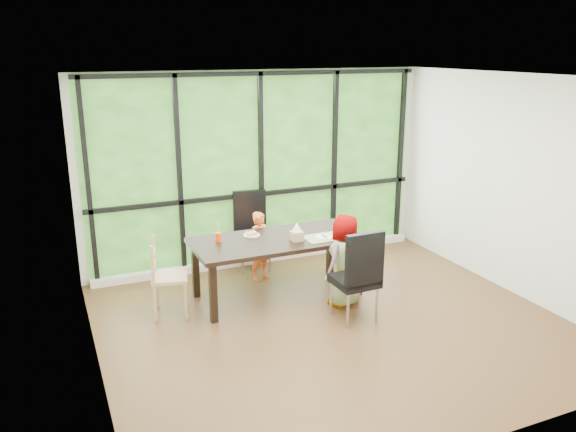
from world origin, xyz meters
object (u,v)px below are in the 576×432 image
(chair_end_beech, at_px, (170,277))
(chair_window_leather, at_px, (253,232))
(dining_table, at_px, (277,267))
(child_older, at_px, (342,260))
(orange_cup, at_px, (218,237))
(tissue_box, at_px, (297,236))
(plate_near, at_px, (324,237))
(white_mug, at_px, (346,225))
(plate_far, at_px, (252,235))
(child_toddler, at_px, (260,246))
(green_cup, at_px, (351,231))
(chair_interior_leather, at_px, (355,274))

(chair_end_beech, bearing_deg, chair_window_leather, -41.27)
(dining_table, xyz_separation_m, child_older, (0.61, -0.54, 0.18))
(orange_cup, relative_size, tissue_box, 0.79)
(child_older, relative_size, tissue_box, 8.21)
(plate_near, distance_m, white_mug, 0.49)
(chair_window_leather, bearing_deg, child_older, -61.44)
(child_older, height_order, tissue_box, child_older)
(dining_table, distance_m, plate_far, 0.51)
(chair_end_beech, xyz_separation_m, tissue_box, (1.51, -0.21, 0.36))
(dining_table, distance_m, child_toddler, 0.59)
(green_cup, xyz_separation_m, white_mug, (0.10, 0.28, -0.02))
(chair_interior_leather, relative_size, child_toddler, 1.16)
(chair_interior_leather, relative_size, chair_end_beech, 1.20)
(green_cup, height_order, tissue_box, green_cup)
(chair_window_leather, height_order, green_cup, chair_window_leather)
(child_older, xyz_separation_m, green_cup, (0.26, 0.28, 0.25))
(child_older, bearing_deg, chair_interior_leather, 59.29)
(child_older, distance_m, plate_far, 1.17)
(chair_window_leather, height_order, child_older, child_older)
(chair_end_beech, xyz_separation_m, green_cup, (2.20, -0.30, 0.36))
(dining_table, bearing_deg, chair_end_beech, 178.28)
(chair_interior_leather, distance_m, tissue_box, 0.89)
(dining_table, xyz_separation_m, plate_near, (0.54, -0.20, 0.38))
(orange_cup, bearing_deg, plate_far, 5.74)
(child_older, height_order, plate_far, child_older)
(chair_interior_leather, height_order, orange_cup, chair_interior_leather)
(tissue_box, bearing_deg, child_toddler, 104.00)
(orange_cup, bearing_deg, dining_table, -14.95)
(child_older, height_order, plate_near, child_older)
(chair_end_beech, distance_m, plate_near, 1.90)
(chair_window_leather, distance_m, plate_far, 0.84)
(chair_interior_leather, bearing_deg, plate_far, -56.69)
(child_toddler, bearing_deg, plate_far, -149.88)
(child_older, distance_m, tissue_box, 0.62)
(white_mug, bearing_deg, chair_window_leather, 134.18)
(white_mug, bearing_deg, plate_near, -153.10)
(chair_end_beech, distance_m, orange_cup, 0.74)
(plate_near, bearing_deg, orange_cup, 162.82)
(child_toddler, bearing_deg, plate_near, -80.03)
(plate_near, xyz_separation_m, white_mug, (0.43, 0.22, 0.03))
(child_toddler, xyz_separation_m, orange_cup, (-0.69, -0.40, 0.34))
(plate_near, relative_size, tissue_box, 1.51)
(chair_window_leather, distance_m, green_cup, 1.52)
(child_toddler, height_order, tissue_box, child_toddler)
(chair_window_leather, distance_m, white_mug, 1.36)
(dining_table, bearing_deg, white_mug, 1.48)
(dining_table, xyz_separation_m, child_toddler, (-0.00, 0.58, 0.09))
(plate_far, relative_size, tissue_box, 1.52)
(plate_near, bearing_deg, tissue_box, 175.20)
(plate_near, relative_size, green_cup, 1.70)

